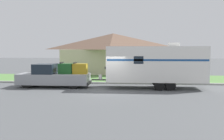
% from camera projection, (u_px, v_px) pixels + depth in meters
% --- Properties ---
extents(ground_plane, '(120.00, 120.00, 0.00)m').
position_uv_depth(ground_plane, '(108.00, 91.00, 18.12)').
color(ground_plane, '#515456').
extents(curb_strip, '(80.00, 0.30, 0.14)m').
position_uv_depth(curb_strip, '(112.00, 83.00, 21.84)').
color(curb_strip, '#999993').
rests_on(curb_strip, ground_plane).
extents(lawn_strip, '(80.00, 7.00, 0.03)m').
position_uv_depth(lawn_strip, '(115.00, 79.00, 25.47)').
color(lawn_strip, '#568442').
rests_on(lawn_strip, ground_plane).
extents(house_across_street, '(12.85, 8.50, 5.01)m').
position_uv_depth(house_across_street, '(113.00, 52.00, 32.29)').
color(house_across_street, beige).
rests_on(house_across_street, ground_plane).
extents(pickup_truck, '(5.77, 1.92, 2.00)m').
position_uv_depth(pickup_truck, '(55.00, 76.00, 19.98)').
color(pickup_truck, black).
rests_on(pickup_truck, ground_plane).
extents(travel_trailer, '(8.76, 2.35, 3.53)m').
position_uv_depth(travel_trailer, '(156.00, 64.00, 19.26)').
color(travel_trailer, black).
rests_on(travel_trailer, ground_plane).
extents(mailbox, '(0.48, 0.20, 1.41)m').
position_uv_depth(mailbox, '(107.00, 70.00, 22.77)').
color(mailbox, brown).
rests_on(mailbox, ground_plane).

